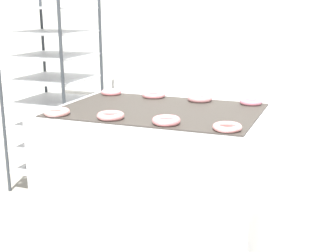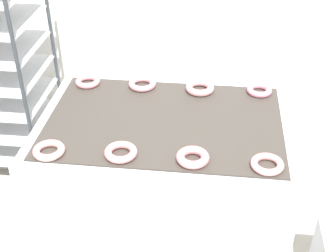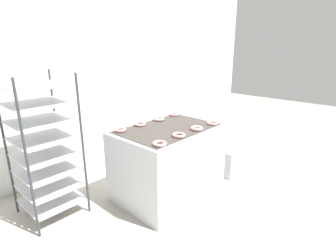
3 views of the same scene
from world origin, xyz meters
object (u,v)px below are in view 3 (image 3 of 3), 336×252
at_px(fryer_machine, 168,161).
at_px(donut_far_midleft, 140,124).
at_px(donut_near_right, 213,123).
at_px(donut_far_midright, 159,119).
at_px(donut_near_left, 160,144).
at_px(glaze_bin, 225,161).
at_px(donut_near_midright, 197,128).
at_px(baking_rack_cart, 44,146).
at_px(donut_far_right, 174,114).
at_px(donut_near_midleft, 179,135).
at_px(donut_far_left, 120,130).

distance_m(fryer_machine, donut_far_midleft, 0.57).
relative_size(donut_near_right, donut_far_midright, 0.92).
distance_m(donut_near_left, donut_far_midright, 0.88).
distance_m(glaze_bin, donut_near_right, 0.84).
distance_m(fryer_machine, donut_near_midright, 0.56).
bearing_deg(donut_near_midright, baking_rack_cart, 143.37).
relative_size(baking_rack_cart, donut_near_left, 10.96).
distance_m(donut_near_left, donut_far_right, 1.13).
xyz_separation_m(donut_near_left, donut_far_midleft, (0.31, 0.63, 0.00)).
distance_m(donut_near_midleft, donut_near_right, 0.62).
xyz_separation_m(baking_rack_cart, donut_far_midleft, (0.99, -0.36, 0.09)).
xyz_separation_m(donut_near_midleft, donut_far_left, (-0.30, 0.60, -0.00)).
distance_m(donut_near_midleft, donut_far_midleft, 0.61).
relative_size(baking_rack_cart, donut_far_midleft, 10.38).
relative_size(glaze_bin, donut_near_left, 2.64).
xyz_separation_m(glaze_bin, donut_near_right, (-0.48, -0.06, 0.69)).
bearing_deg(glaze_bin, donut_near_midleft, -177.21).
xyz_separation_m(donut_far_left, donut_far_right, (0.92, 0.01, 0.00)).
xyz_separation_m(baking_rack_cart, donut_far_right, (1.62, -0.36, 0.09)).
height_order(baking_rack_cart, donut_far_midleft, baking_rack_cart).
bearing_deg(donut_near_midleft, baking_rack_cart, 135.81).
bearing_deg(donut_far_left, donut_far_midright, -0.39).
xyz_separation_m(donut_near_midleft, donut_far_midleft, (-0.00, 0.61, -0.00)).
height_order(donut_near_midleft, donut_near_right, donut_near_midleft).
bearing_deg(donut_near_left, fryer_machine, 34.19).
height_order(glaze_bin, donut_far_midleft, donut_far_midleft).
bearing_deg(donut_far_midright, fryer_machine, -116.70).
distance_m(donut_far_left, donut_far_right, 0.92).
bearing_deg(donut_near_midright, donut_near_midleft, 179.49).
bearing_deg(baking_rack_cart, fryer_machine, -30.36).
height_order(baking_rack_cart, donut_near_left, baking_rack_cart).
bearing_deg(fryer_machine, donut_far_left, 146.13).
height_order(glaze_bin, donut_near_midleft, donut_near_midleft).
distance_m(donut_near_midright, donut_far_midright, 0.60).
distance_m(donut_near_right, donut_far_midright, 0.68).
bearing_deg(donut_far_midleft, donut_far_left, -178.57).
relative_size(donut_near_left, donut_far_midleft, 0.95).
bearing_deg(donut_far_left, donut_near_midleft, -63.27).
height_order(donut_near_left, donut_far_left, same).
relative_size(donut_near_left, donut_near_midleft, 0.97).
bearing_deg(donut_far_right, fryer_machine, -145.61).
xyz_separation_m(donut_near_midright, donut_far_midright, (-0.00, 0.60, -0.00)).
bearing_deg(donut_far_left, baking_rack_cart, 152.10).
relative_size(donut_far_left, donut_far_midright, 0.87).
distance_m(donut_far_midright, donut_far_right, 0.31).
relative_size(baking_rack_cart, donut_far_right, 11.59).
xyz_separation_m(donut_near_midright, donut_far_right, (0.31, 0.62, -0.00)).
bearing_deg(donut_far_left, donut_far_midleft, 1.43).
height_order(fryer_machine, donut_near_right, donut_near_right).
bearing_deg(donut_far_midright, donut_far_right, 2.81).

